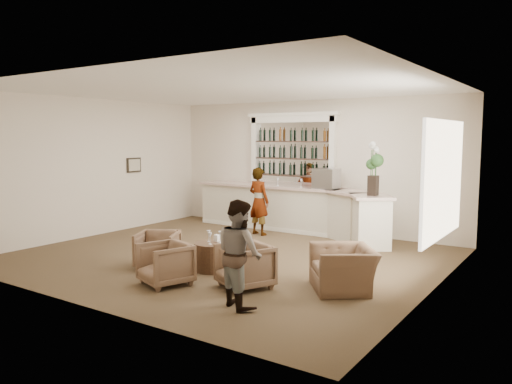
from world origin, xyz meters
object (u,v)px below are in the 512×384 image
bar_counter (295,209)px  armchair_left (158,249)px  guest (239,253)px  armchair_far (343,269)px  armchair_center (165,264)px  espresso_machine (326,179)px  armchair_right (245,266)px  cocktail_table (213,257)px  flower_vase (374,166)px  sommelier (259,201)px

bar_counter → armchair_left: 4.41m
guest → armchair_left: (-2.47, 0.86, -0.43)m
guest → armchair_far: size_ratio=1.46×
armchair_left → armchair_far: size_ratio=0.71×
armchair_center → espresso_machine: (0.35, 5.15, 1.04)m
armchair_far → espresso_machine: bearing=172.1°
armchair_right → espresso_machine: (-0.81, 4.57, 1.03)m
cocktail_table → flower_vase: bearing=62.7°
armchair_right → espresso_machine: espresso_machine is taller
guest → armchair_right: size_ratio=1.96×
guest → flower_vase: (0.21, 4.57, 1.02)m
cocktail_table → armchair_right: (1.07, -0.54, 0.10)m
espresso_machine → flower_vase: (1.44, -0.73, 0.39)m
armchair_center → espresso_machine: 5.26m
guest → armchair_far: (0.91, 1.51, -0.42)m
sommelier → flower_vase: 3.00m
guest → armchair_right: 0.94m
sommelier → armchair_right: bearing=130.8°
armchair_center → armchair_far: bearing=48.2°
sommelier → bar_counter: bearing=-115.4°
guest → armchair_center: 1.65m
armchair_far → armchair_center: bearing=-99.0°
sommelier → guest: size_ratio=1.08×
armchair_right → armchair_left: bearing=-157.5°
guest → espresso_machine: espresso_machine is taller
bar_counter → flower_vase: (2.28, -0.67, 1.20)m
bar_counter → cocktail_table: bar_counter is taller
bar_counter → flower_vase: flower_vase is taller
flower_vase → bar_counter: bearing=163.6°
armchair_far → espresso_machine: (-2.14, 3.79, 1.05)m
armchair_far → flower_vase: bearing=155.4°
armchair_far → guest: bearing=-68.5°
cocktail_table → armchair_right: bearing=-26.6°
guest → flower_vase: flower_vase is taller
guest → espresso_machine: 5.48m
flower_vase → sommelier: bearing=-177.8°
espresso_machine → armchair_center: bearing=-91.7°
armchair_left → armchair_center: bearing=-66.5°
armchair_center → armchair_right: bearing=46.3°
armchair_center → espresso_machine: size_ratio=1.36×
armchair_far → flower_vase: size_ratio=0.92×
bar_counter → cocktail_table: size_ratio=8.65×
cocktail_table → armchair_left: (-0.97, -0.41, 0.08)m
armchair_far → sommelier: bearing=-167.3°
sommelier → flower_vase: (2.84, 0.11, 0.95)m
sommelier → espresso_machine: (1.40, 0.84, 0.56)m
cocktail_table → guest: 2.03m
armchair_left → espresso_machine: bearing=46.9°
armchair_far → armchair_right: bearing=-97.4°
bar_counter → armchair_far: bearing=-51.5°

